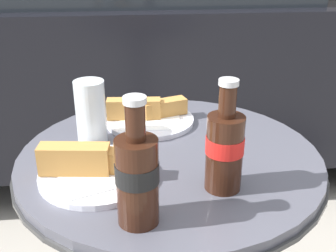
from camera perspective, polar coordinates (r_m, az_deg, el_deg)
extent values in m
cylinder|color=#333333|center=(0.94, 0.21, -5.02)|extent=(0.67, 0.67, 0.01)
cylinder|color=#4C4C56|center=(0.93, 0.21, -4.21)|extent=(0.66, 0.66, 0.02)
cylinder|color=#33190F|center=(0.68, -4.16, -7.57)|extent=(0.07, 0.07, 0.15)
cylinder|color=black|center=(0.67, -4.21, -6.26)|extent=(0.07, 0.07, 0.03)
cylinder|color=#33190F|center=(0.63, -4.45, 0.56)|extent=(0.03, 0.03, 0.06)
cylinder|color=silver|center=(0.62, -4.55, 3.53)|extent=(0.04, 0.04, 0.01)
cylinder|color=#33190F|center=(0.77, 7.64, -3.67)|extent=(0.07, 0.07, 0.15)
cylinder|color=red|center=(0.77, 7.71, -2.52)|extent=(0.07, 0.07, 0.03)
cylinder|color=#33190F|center=(0.73, 8.08, 3.36)|extent=(0.03, 0.03, 0.06)
cylinder|color=silver|center=(0.72, 8.24, 5.89)|extent=(0.04, 0.04, 0.01)
cylinder|color=black|center=(0.97, -10.34, 0.99)|extent=(0.06, 0.06, 0.11)
cylinder|color=silver|center=(0.96, -10.42, 1.87)|extent=(0.07, 0.07, 0.15)
cylinder|color=white|center=(1.07, -2.47, 0.77)|extent=(0.22, 0.22, 0.01)
cube|color=white|center=(1.07, -2.48, 1.11)|extent=(0.16, 0.16, 0.00)
cube|color=#B77F3D|center=(1.06, -4.66, 2.37)|extent=(0.14, 0.04, 0.05)
cube|color=#B77F3D|center=(1.07, -0.49, 2.51)|extent=(0.12, 0.07, 0.04)
cylinder|color=white|center=(0.84, -9.42, -6.46)|extent=(0.23, 0.23, 0.01)
cube|color=white|center=(0.84, -9.46, -6.05)|extent=(0.19, 0.19, 0.00)
cube|color=#B77F3D|center=(0.83, -12.56, -4.38)|extent=(0.14, 0.05, 0.06)
cube|color=#B77F3D|center=(0.82, -6.86, -4.71)|extent=(0.11, 0.06, 0.04)
cube|color=black|center=(2.55, -4.89, 9.79)|extent=(4.27, 1.66, 0.73)
cylinder|color=black|center=(3.58, 16.95, 9.70)|extent=(0.70, 0.20, 0.70)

